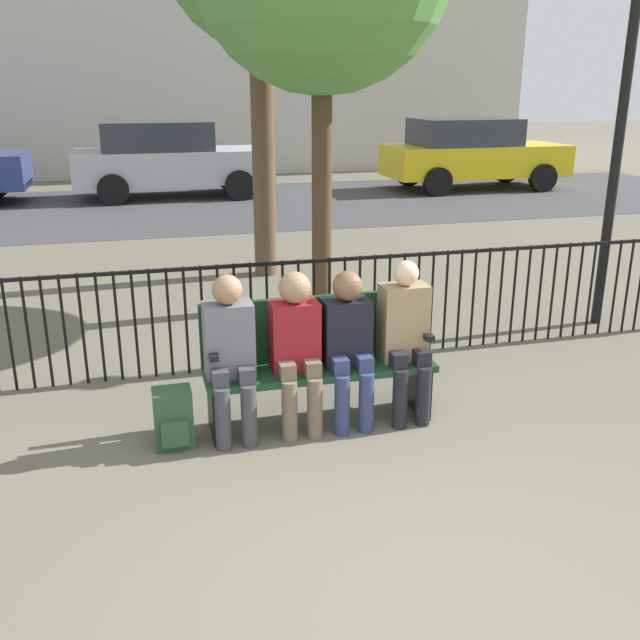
# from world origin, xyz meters

# --- Properties ---
(ground_plane) EXTENTS (80.00, 80.00, 0.00)m
(ground_plane) POSITION_xyz_m (0.00, 0.00, 0.00)
(ground_plane) COLOR #605B4C
(park_bench) EXTENTS (1.67, 0.45, 0.92)m
(park_bench) POSITION_xyz_m (0.00, 2.06, 0.49)
(park_bench) COLOR #14381E
(park_bench) RESTS_ON ground
(seated_person_0) EXTENTS (0.34, 0.39, 1.18)m
(seated_person_0) POSITION_xyz_m (-0.65, 1.93, 0.66)
(seated_person_0) COLOR #3D3D42
(seated_person_0) RESTS_ON ground
(seated_person_1) EXTENTS (0.34, 0.39, 1.17)m
(seated_person_1) POSITION_xyz_m (-0.19, 1.93, 0.66)
(seated_person_1) COLOR brown
(seated_person_1) RESTS_ON ground
(seated_person_2) EXTENTS (0.34, 0.39, 1.15)m
(seated_person_2) POSITION_xyz_m (0.19, 1.93, 0.65)
(seated_person_2) COLOR navy
(seated_person_2) RESTS_ON ground
(seated_person_3) EXTENTS (0.34, 0.39, 1.20)m
(seated_person_3) POSITION_xyz_m (0.63, 1.94, 0.66)
(seated_person_3) COLOR black
(seated_person_3) RESTS_ON ground
(backpack) EXTENTS (0.26, 0.25, 0.42)m
(backpack) POSITION_xyz_m (-1.07, 1.90, 0.20)
(backpack) COLOR #284C2D
(backpack) RESTS_ON ground
(fence_railing) EXTENTS (9.01, 0.03, 0.95)m
(fence_railing) POSITION_xyz_m (-0.02, 3.18, 0.56)
(fence_railing) COLOR black
(fence_railing) RESTS_ON ground
(lamp_post) EXTENTS (0.28, 0.28, 3.92)m
(lamp_post) POSITION_xyz_m (3.40, 3.50, 2.57)
(lamp_post) COLOR black
(lamp_post) RESTS_ON ground
(street_surface) EXTENTS (24.00, 6.00, 0.01)m
(street_surface) POSITION_xyz_m (0.00, 12.00, 0.00)
(street_surface) COLOR #3D3D3F
(street_surface) RESTS_ON ground
(parked_car_0) EXTENTS (4.20, 1.94, 1.62)m
(parked_car_0) POSITION_xyz_m (-0.38, 13.45, 0.84)
(parked_car_0) COLOR #B7B7BC
(parked_car_0) RESTS_ON ground
(parked_car_2) EXTENTS (4.20, 1.94, 1.62)m
(parked_car_2) POSITION_xyz_m (6.54, 12.92, 0.84)
(parked_car_2) COLOR yellow
(parked_car_2) RESTS_ON ground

